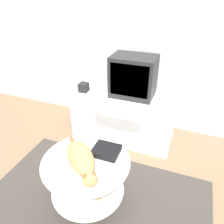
% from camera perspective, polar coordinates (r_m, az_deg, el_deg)
% --- Properties ---
extents(ground_plane, '(12.00, 12.00, 0.00)m').
position_cam_1_polar(ground_plane, '(2.11, -4.98, -23.55)').
color(ground_plane, '#7F664C').
extents(wall_back, '(8.00, 0.05, 2.60)m').
position_cam_1_polar(wall_back, '(2.71, 8.58, 21.77)').
color(wall_back, silver).
rests_on(wall_back, ground_plane).
extents(rug, '(1.97, 1.31, 0.02)m').
position_cam_1_polar(rug, '(2.10, -4.99, -23.39)').
color(rug, '#3D3833').
rests_on(rug, ground_plane).
extents(tv_stand, '(1.20, 0.60, 0.56)m').
position_cam_1_polar(tv_stand, '(2.73, 3.41, -0.83)').
color(tv_stand, white).
rests_on(tv_stand, ground_plane).
extents(tv, '(0.50, 0.35, 0.47)m').
position_cam_1_polar(tv, '(2.51, 5.58, 9.27)').
color(tv, '#232326').
rests_on(tv, tv_stand).
extents(speaker, '(0.11, 0.11, 0.11)m').
position_cam_1_polar(speaker, '(2.68, -7.39, 6.38)').
color(speaker, black).
rests_on(speaker, tv_stand).
extents(coffee_table, '(0.71, 0.71, 0.47)m').
position_cam_1_polar(coffee_table, '(1.91, -6.56, -16.17)').
color(coffee_table, '#B2B2B7').
rests_on(coffee_table, rug).
extents(dvd_box, '(0.22, 0.19, 0.05)m').
position_cam_1_polar(dvd_box, '(1.83, -1.51, -10.06)').
color(dvd_box, black).
rests_on(dvd_box, coffee_table).
extents(cat, '(0.46, 0.48, 0.14)m').
position_cam_1_polar(cat, '(1.72, -8.02, -12.03)').
color(cat, tan).
rests_on(cat, coffee_table).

